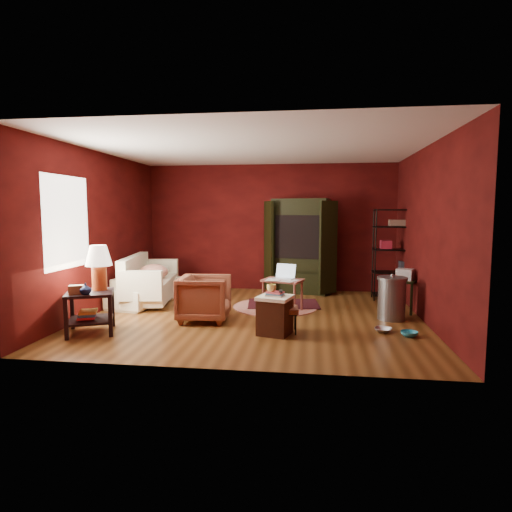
{
  "coord_description": "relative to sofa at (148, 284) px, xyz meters",
  "views": [
    {
      "loc": [
        0.97,
        -7.04,
        1.77
      ],
      "look_at": [
        0.0,
        0.2,
        1.0
      ],
      "focal_mm": 30.0,
      "sensor_mm": 36.0,
      "label": 1
    }
  ],
  "objects": [
    {
      "name": "trash_can",
      "position": [
        4.46,
        -0.76,
        -0.01
      ],
      "size": [
        0.59,
        0.59,
        0.76
      ],
      "rotation": [
        0.0,
        0.0,
        -0.25
      ],
      "color": "gray",
      "rests_on": "ground"
    },
    {
      "name": "room",
      "position": [
        2.16,
        -0.84,
        1.04
      ],
      "size": [
        5.54,
        5.04,
        2.84
      ],
      "color": "brown",
      "rests_on": "ground"
    },
    {
      "name": "tv_armoire",
      "position": [
        2.9,
        1.42,
        0.7
      ],
      "size": [
        1.58,
        1.02,
        2.03
      ],
      "rotation": [
        0.0,
        0.0,
        -0.18
      ],
      "color": "black",
      "rests_on": "ground"
    },
    {
      "name": "laptop_desk",
      "position": [
        2.66,
        -0.43,
        0.15
      ],
      "size": [
        0.78,
        0.67,
        0.83
      ],
      "rotation": [
        0.0,
        0.0,
        -0.3
      ],
      "color": "#975045",
      "rests_on": "ground"
    },
    {
      "name": "rug_round",
      "position": [
        2.5,
        -0.11,
        -0.36
      ],
      "size": [
        1.66,
        1.66,
        0.01
      ],
      "rotation": [
        0.0,
        0.0,
        0.07
      ],
      "color": "beige",
      "rests_on": "ground"
    },
    {
      "name": "wire_shelving",
      "position": [
        4.82,
        0.88,
        0.63
      ],
      "size": [
        0.89,
        0.39,
        1.81
      ],
      "rotation": [
        0.0,
        0.0,
        -0.0
      ],
      "color": "black",
      "rests_on": "ground"
    },
    {
      "name": "armchair",
      "position": [
        1.45,
        -1.24,
        0.04
      ],
      "size": [
        0.79,
        0.83,
        0.81
      ],
      "primitive_type": "imported",
      "rotation": [
        0.0,
        0.0,
        1.64
      ],
      "color": "black",
      "rests_on": "ground"
    },
    {
      "name": "sofa_cushions",
      "position": [
        -0.01,
        0.02,
        0.04
      ],
      "size": [
        1.1,
        2.08,
        0.83
      ],
      "rotation": [
        0.0,
        0.0,
        0.17
      ],
      "color": "white",
      "rests_on": "sofa"
    },
    {
      "name": "small_stand",
      "position": [
        4.77,
        -0.22,
        0.21
      ],
      "size": [
        0.51,
        0.51,
        0.77
      ],
      "rotation": [
        0.0,
        0.0,
        -0.43
      ],
      "color": "black",
      "rests_on": "ground"
    },
    {
      "name": "sofa",
      "position": [
        0.0,
        0.0,
        0.0
      ],
      "size": [
        0.85,
        1.92,
        0.73
      ],
      "primitive_type": "imported",
      "rotation": [
        0.0,
        0.0,
        1.4
      ],
      "color": "white",
      "rests_on": "ground"
    },
    {
      "name": "rug_oriental",
      "position": [
        2.63,
        0.11,
        -0.34
      ],
      "size": [
        1.41,
        1.02,
        0.01
      ],
      "rotation": [
        0.0,
        0.0,
        0.11
      ],
      "color": "#52161E",
      "rests_on": "ground"
    },
    {
      "name": "footstool",
      "position": [
        2.79,
        -1.74,
        -0.04
      ],
      "size": [
        0.4,
        0.4,
        0.37
      ],
      "rotation": [
        0.0,
        0.0,
        0.09
      ],
      "color": "black",
      "rests_on": "ground"
    },
    {
      "name": "mug",
      "position": [
        2.59,
        -1.86,
        0.33
      ],
      "size": [
        0.15,
        0.12,
        0.13
      ],
      "primitive_type": "imported",
      "rotation": [
        0.0,
        0.0,
        0.13
      ],
      "color": "#FFEF7C",
      "rests_on": "hamper"
    },
    {
      "name": "pet_bowl_steel",
      "position": [
        4.21,
        -1.54,
        -0.24
      ],
      "size": [
        0.25,
        0.15,
        0.25
      ],
      "primitive_type": "imported",
      "rotation": [
        0.0,
        0.0,
        -0.4
      ],
      "color": "#B2B3B9",
      "rests_on": "ground"
    },
    {
      "name": "pet_bowl_turquoise",
      "position": [
        4.55,
        -1.72,
        -0.24
      ],
      "size": [
        0.25,
        0.12,
        0.24
      ],
      "primitive_type": "imported",
      "rotation": [
        0.0,
        0.0,
        0.22
      ],
      "color": "#29A0BF",
      "rests_on": "ground"
    },
    {
      "name": "hamper",
      "position": [
        2.65,
        -1.86,
        -0.07
      ],
      "size": [
        0.56,
        0.56,
        0.64
      ],
      "rotation": [
        0.0,
        0.0,
        -0.27
      ],
      "color": "#3D1B0E",
      "rests_on": "ground"
    },
    {
      "name": "side_table",
      "position": [
        0.02,
        -2.07,
        0.4
      ],
      "size": [
        0.84,
        0.84,
        1.27
      ],
      "rotation": [
        0.0,
        0.0,
        0.4
      ],
      "color": "black",
      "rests_on": "ground"
    },
    {
      "name": "vase",
      "position": [
        0.04,
        -2.36,
        0.32
      ],
      "size": [
        0.19,
        0.2,
        0.16
      ],
      "primitive_type": "imported",
      "rotation": [
        0.0,
        0.0,
        -0.25
      ],
      "color": "#0C183F",
      "rests_on": "side_table"
    }
  ]
}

